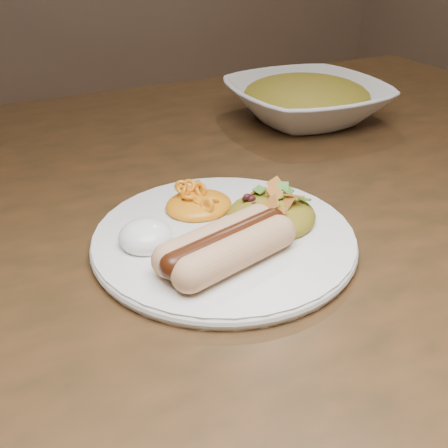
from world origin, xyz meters
name	(u,v)px	position (x,y,z in m)	size (l,w,h in m)	color
table	(130,269)	(0.00, 0.00, 0.66)	(1.60, 0.90, 0.75)	#4C2C15
plate	(224,239)	(0.06, -0.13, 0.76)	(0.26, 0.26, 0.01)	silver
hotdog	(226,244)	(0.05, -0.17, 0.78)	(0.12, 0.09, 0.03)	tan
mac_and_cheese	(199,197)	(0.06, -0.07, 0.78)	(0.07, 0.06, 0.03)	#FF9E17
sour_cream	(145,230)	(-0.01, -0.12, 0.78)	(0.05, 0.05, 0.03)	white
taco_salad	(272,208)	(0.12, -0.13, 0.78)	(0.09, 0.09, 0.04)	orange
serving_bowl	(306,102)	(0.35, 0.15, 0.78)	(0.24, 0.24, 0.06)	silver
bowl_filling	(307,89)	(0.35, 0.15, 0.80)	(0.20, 0.20, 0.05)	orange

